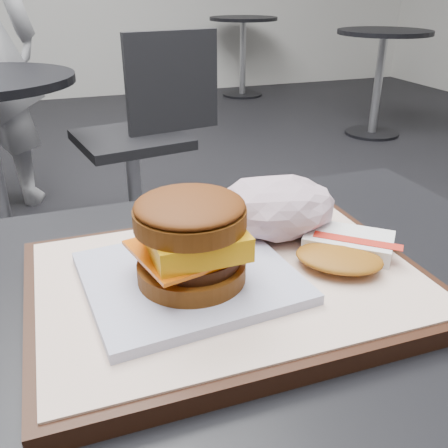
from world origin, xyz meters
TOP-DOWN VIEW (x-y plane):
  - serving_tray at (0.03, 0.04)m, footprint 0.38×0.28m
  - breakfast_sandwich at (-0.01, 0.03)m, footprint 0.20×0.19m
  - hash_brown at (0.15, 0.03)m, footprint 0.14×0.13m
  - crumpled_wrapper at (0.11, 0.11)m, footprint 0.14×0.11m
  - neighbor_chair at (0.26, 1.68)m, footprint 0.63×0.48m
  - bg_table_near at (2.20, 2.80)m, footprint 0.66×0.66m
  - bg_table_far at (1.80, 4.50)m, footprint 0.66×0.66m

SIDE VIEW (x-z plane):
  - neighbor_chair at x=0.26m, z-range 0.07..0.95m
  - bg_table_near at x=2.20m, z-range 0.19..0.94m
  - bg_table_far at x=1.80m, z-range 0.19..0.94m
  - serving_tray at x=0.03m, z-range 0.77..0.79m
  - hash_brown at x=0.15m, z-range 0.79..0.81m
  - crumpled_wrapper at x=0.11m, z-range 0.79..0.85m
  - breakfast_sandwich at x=-0.01m, z-range 0.78..0.88m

